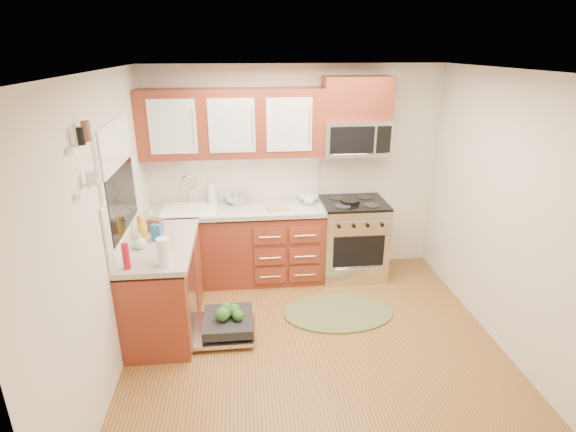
{
  "coord_description": "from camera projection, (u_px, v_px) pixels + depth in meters",
  "views": [
    {
      "loc": [
        -0.63,
        -3.5,
        2.68
      ],
      "look_at": [
        -0.17,
        0.85,
        1.02
      ],
      "focal_mm": 28.0,
      "sensor_mm": 36.0,
      "label": 1
    }
  ],
  "objects": [
    {
      "name": "sink",
      "position": [
        190.0,
        220.0,
        5.18
      ],
      "size": [
        0.62,
        0.5,
        0.26
      ],
      "primitive_type": null,
      "color": "white",
      "rests_on": "ground"
    },
    {
      "name": "backsplash_back",
      "position": [
        235.0,
        177.0,
        5.38
      ],
      "size": [
        2.05,
        0.02,
        0.57
      ],
      "primitive_type": "cube",
      "color": "silver",
      "rests_on": "ground"
    },
    {
      "name": "floor",
      "position": [
        315.0,
        347.0,
        4.27
      ],
      "size": [
        3.5,
        3.5,
        0.0
      ],
      "primitive_type": "plane",
      "color": "brown",
      "rests_on": "ground"
    },
    {
      "name": "soap_bottle_b",
      "position": [
        149.0,
        215.0,
        4.72
      ],
      "size": [
        0.1,
        0.1,
        0.18
      ],
      "primitive_type": "imported",
      "rotation": [
        0.0,
        0.0,
        0.26
      ],
      "color": "#999999",
      "rests_on": "countertop_left"
    },
    {
      "name": "range",
      "position": [
        352.0,
        238.0,
        5.49
      ],
      "size": [
        0.76,
        0.64,
        0.95
      ],
      "primitive_type": null,
      "color": "silver",
      "rests_on": "ground"
    },
    {
      "name": "cutting_board",
      "position": [
        278.0,
        208.0,
        5.15
      ],
      "size": [
        0.28,
        0.22,
        0.02
      ],
      "primitive_type": "cube",
      "rotation": [
        0.0,
        0.0,
        0.3
      ],
      "color": "#A2724A",
      "rests_on": "countertop_back"
    },
    {
      "name": "countertop_left",
      "position": [
        160.0,
        245.0,
        4.3
      ],
      "size": [
        0.64,
        1.27,
        0.05
      ],
      "primitive_type": "cube",
      "color": "#AEA79F",
      "rests_on": "base_cabinet_left"
    },
    {
      "name": "bowl_b",
      "position": [
        238.0,
        199.0,
        5.34
      ],
      "size": [
        0.33,
        0.33,
        0.09
      ],
      "primitive_type": "imported",
      "rotation": [
        0.0,
        0.0,
        0.12
      ],
      "color": "#999999",
      "rests_on": "countertop_back"
    },
    {
      "name": "backsplash_left",
      "position": [
        124.0,
        215.0,
        4.16
      ],
      "size": [
        0.02,
        1.25,
        0.57
      ],
      "primitive_type": "cube",
      "color": "silver",
      "rests_on": "ground"
    },
    {
      "name": "wooden_box",
      "position": [
        156.0,
        225.0,
        4.52
      ],
      "size": [
        0.16,
        0.13,
        0.13
      ],
      "primitive_type": "cube",
      "rotation": [
        0.0,
        0.0,
        -0.29
      ],
      "color": "brown",
      "rests_on": "countertop_left"
    },
    {
      "name": "canister",
      "position": [
        236.0,
        199.0,
        5.27
      ],
      "size": [
        0.11,
        0.11,
        0.14
      ],
      "primitive_type": "cylinder",
      "rotation": [
        0.0,
        0.0,
        0.33
      ],
      "color": "silver",
      "rests_on": "countertop_back"
    },
    {
      "name": "upper_cabinets",
      "position": [
        232.0,
        123.0,
        4.99
      ],
      "size": [
        2.05,
        0.35,
        0.75
      ],
      "primitive_type": null,
      "color": "maroon",
      "rests_on": "ground"
    },
    {
      "name": "base_cabinet_back",
      "position": [
        237.0,
        246.0,
        5.39
      ],
      "size": [
        2.05,
        0.6,
        0.85
      ],
      "primitive_type": "cube",
      "color": "maroon",
      "rests_on": "ground"
    },
    {
      "name": "rug",
      "position": [
        339.0,
        312.0,
        4.81
      ],
      "size": [
        1.24,
        0.86,
        0.02
      ],
      "primitive_type": null,
      "rotation": [
        0.0,
        0.0,
        0.08
      ],
      "color": "olive",
      "rests_on": "ground"
    },
    {
      "name": "wall_front",
      "position": [
        378.0,
        358.0,
        2.2
      ],
      "size": [
        3.5,
        0.04,
        2.5
      ],
      "primitive_type": "cube",
      "color": "beige",
      "rests_on": "ground"
    },
    {
      "name": "window_blind",
      "position": [
        116.0,
        144.0,
        3.9
      ],
      "size": [
        0.02,
        0.96,
        0.4
      ],
      "primitive_type": "cube",
      "color": "white",
      "rests_on": "ground"
    },
    {
      "name": "shelf_lower",
      "position": [
        87.0,
        187.0,
        3.15
      ],
      "size": [
        0.04,
        0.4,
        0.03
      ],
      "primitive_type": "cube",
      "color": "white",
      "rests_on": "ground"
    },
    {
      "name": "microwave",
      "position": [
        355.0,
        137.0,
        5.17
      ],
      "size": [
        0.76,
        0.38,
        0.4
      ],
      "primitive_type": null,
      "color": "silver",
      "rests_on": "ground"
    },
    {
      "name": "mustard_bottle",
      "position": [
        142.0,
        227.0,
        4.35
      ],
      "size": [
        0.09,
        0.09,
        0.23
      ],
      "primitive_type": "cylinder",
      "rotation": [
        0.0,
        0.0,
        0.31
      ],
      "color": "yellow",
      "rests_on": "countertop_left"
    },
    {
      "name": "red_bottle",
      "position": [
        126.0,
        256.0,
        3.74
      ],
      "size": [
        0.07,
        0.07,
        0.23
      ],
      "primitive_type": "cylinder",
      "rotation": [
        0.0,
        0.0,
        0.26
      ],
      "color": "#A30D1B",
      "rests_on": "countertop_left"
    },
    {
      "name": "soap_bottle_c",
      "position": [
        139.0,
        241.0,
        4.13
      ],
      "size": [
        0.15,
        0.15,
        0.15
      ],
      "primitive_type": "imported",
      "rotation": [
        0.0,
        0.0,
        -0.3
      ],
      "color": "#999999",
      "rests_on": "countertop_left"
    },
    {
      "name": "window",
      "position": [
        118.0,
        181.0,
        4.01
      ],
      "size": [
        0.03,
        1.05,
        1.05
      ],
      "primitive_type": null,
      "color": "white",
      "rests_on": "ground"
    },
    {
      "name": "shelf_upper",
      "position": [
        80.0,
        145.0,
        3.05
      ],
      "size": [
        0.04,
        0.4,
        0.03
      ],
      "primitive_type": "cube",
      "color": "white",
      "rests_on": "ground"
    },
    {
      "name": "soap_bottle_a",
      "position": [
        212.0,
        191.0,
        5.3
      ],
      "size": [
        0.13,
        0.13,
        0.3
      ],
      "primitive_type": "imported",
      "rotation": [
        0.0,
        0.0,
        0.16
      ],
      "color": "#999999",
      "rests_on": "countertop_back"
    },
    {
      "name": "stock_pot",
      "position": [
        240.0,
        199.0,
        5.3
      ],
      "size": [
        0.24,
        0.24,
        0.13
      ],
      "primitive_type": "cylinder",
      "rotation": [
        0.0,
        0.0,
        0.19
      ],
      "color": "silver",
      "rests_on": "countertop_back"
    },
    {
      "name": "base_cabinet_left",
      "position": [
        164.0,
        288.0,
        4.46
      ],
      "size": [
        0.6,
        1.25,
        0.85
      ],
      "primitive_type": "cube",
      "color": "maroon",
      "rests_on": "ground"
    },
    {
      "name": "ceiling",
      "position": [
        322.0,
        72.0,
        3.38
      ],
      "size": [
        3.5,
        3.5,
        0.0
      ],
      "primitive_type": "plane",
      "rotation": [
        3.14,
        0.0,
        0.0
      ],
      "color": "white",
      "rests_on": "ground"
    },
    {
      "name": "bowl_a",
      "position": [
        308.0,
        198.0,
        5.43
      ],
      "size": [
        0.24,
        0.24,
        0.06
      ],
      "primitive_type": "imported",
      "rotation": [
        0.0,
        0.0,
        0.02
      ],
      "color": "#999999",
      "rests_on": "countertop_back"
    },
    {
      "name": "wall_left",
      "position": [
        106.0,
        234.0,
        3.65
      ],
      "size": [
        0.04,
        3.5,
        2.5
      ],
      "primitive_type": "cube",
      "color": "beige",
      "rests_on": "ground"
    },
    {
      "name": "paper_towel_roll",
      "position": [
        164.0,
        252.0,
        3.8
      ],
      "size": [
        0.15,
        0.15,
        0.25
      ],
      "primitive_type": "cylinder",
      "rotation": [
        0.0,
        0.0,
        -0.34
      ],
      "color": "white",
      "rests_on": "countertop_left"
    },
    {
      "name": "cabinet_over_mw",
      "position": [
        357.0,
        98.0,
        5.04
      ],
      "size": [
        0.76,
        0.35,
        0.47
      ],
      "primitive_type": "cube",
      "color": "maroon",
      "rests_on": "ground"
    },
    {
      "name": "countertop_back",
      "position": [
        235.0,
        210.0,
        5.22
      ],
      "size": [
        2.07,
        0.64,
        0.05
      ],
      "primitive_type": "cube",
      "color": "#AEA79F",
      "rests_on": "base_cabinet_back"
    },
    {
      "name": "dishwasher",
      "position": [
        224.0,
        325.0,
        4.43
      ],
      "size": [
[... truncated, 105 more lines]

